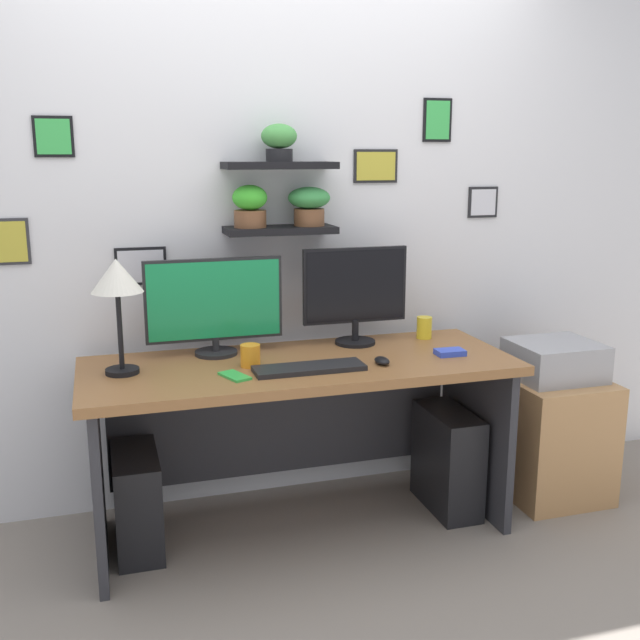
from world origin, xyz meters
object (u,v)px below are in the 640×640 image
at_px(monitor_right, 355,292).
at_px(keyboard, 310,368).
at_px(monitor_left, 214,305).
at_px(pen_cup, 424,328).
at_px(desk_lamp, 117,283).
at_px(scissors_tray, 450,352).
at_px(drawer_cabinet, 549,435).
at_px(cell_phone, 235,376).
at_px(computer_tower_right, 447,459).
at_px(desk, 297,405).
at_px(computer_mouse, 382,361).
at_px(coffee_mug, 250,356).
at_px(printer, 555,360).
at_px(computer_tower_left, 137,501).

height_order(monitor_right, keyboard, monitor_right).
distance_m(monitor_left, monitor_right, 0.63).
bearing_deg(pen_cup, desk_lamp, -172.67).
relative_size(scissors_tray, drawer_cabinet, 0.21).
relative_size(monitor_right, scissors_tray, 3.97).
height_order(cell_phone, computer_tower_right, cell_phone).
height_order(desk, monitor_right, monitor_right).
bearing_deg(computer_mouse, scissors_tray, 8.31).
height_order(desk, computer_mouse, computer_mouse).
bearing_deg(drawer_cabinet, scissors_tray, -170.80).
height_order(desk_lamp, coffee_mug, desk_lamp).
distance_m(monitor_left, computer_tower_right, 1.26).
bearing_deg(cell_phone, pen_cup, -0.91).
distance_m(monitor_right, printer, 0.99).
bearing_deg(printer, desk, 177.74).
distance_m(drawer_cabinet, computer_tower_left, 1.90).
bearing_deg(pen_cup, keyboard, -151.79).
xyz_separation_m(monitor_left, computer_mouse, (0.62, -0.35, -0.20)).
bearing_deg(cell_phone, computer_tower_left, 133.38).
xyz_separation_m(keyboard, pen_cup, (0.65, 0.35, 0.04)).
distance_m(keyboard, desk_lamp, 0.81).
bearing_deg(printer, cell_phone, -174.54).
bearing_deg(pen_cup, monitor_right, 179.50).
distance_m(monitor_right, computer_mouse, 0.41).
bearing_deg(scissors_tray, pen_cup, 86.65).
relative_size(cell_phone, scissors_tray, 1.17).
bearing_deg(scissors_tray, desk_lamp, 174.65).
bearing_deg(drawer_cabinet, keyboard, -173.33).
relative_size(computer_mouse, pen_cup, 0.90).
relative_size(monitor_left, pen_cup, 5.79).
xyz_separation_m(monitor_left, coffee_mug, (0.10, -0.23, -0.17)).
bearing_deg(printer, computer_tower_left, 178.89).
bearing_deg(computer_tower_right, scissors_tray, -119.99).
bearing_deg(coffee_mug, cell_phone, -124.44).
height_order(desk, pen_cup, pen_cup).
bearing_deg(printer, computer_tower_right, -179.59).
bearing_deg(monitor_left, keyboard, -47.85).
distance_m(coffee_mug, computer_tower_left, 0.76).
distance_m(pen_cup, computer_tower_right, 0.61).
xyz_separation_m(computer_tower_left, computer_tower_right, (1.37, -0.04, 0.03)).
distance_m(cell_phone, drawer_cabinet, 1.60).
xyz_separation_m(pen_cup, computer_tower_right, (0.03, -0.21, -0.57)).
bearing_deg(pen_cup, drawer_cabinet, -19.89).
distance_m(desk, computer_tower_right, 0.76).
bearing_deg(printer, computer_mouse, -171.12).
distance_m(keyboard, coffee_mug, 0.25).
distance_m(desk, keyboard, 0.29).
height_order(computer_mouse, desk_lamp, desk_lamp).
height_order(computer_mouse, pen_cup, pen_cup).
distance_m(monitor_right, cell_phone, 0.74).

